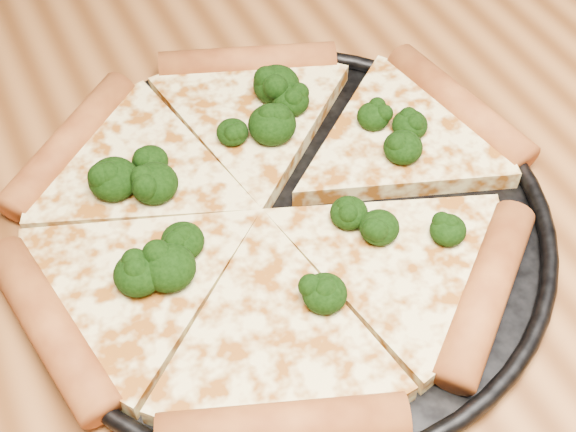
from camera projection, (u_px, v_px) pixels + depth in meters
name	position (u px, v px, depth m)	size (l,w,h in m)	color
dining_table	(433.00, 272.00, 0.64)	(1.20, 0.90, 0.75)	#9A5E2F
pizza_pan	(288.00, 224.00, 0.55)	(0.36, 0.36, 0.02)	black
pizza	(267.00, 209.00, 0.54)	(0.38, 0.36, 0.03)	#FFEB9C
broccoli_florets	(253.00, 177.00, 0.55)	(0.25, 0.21, 0.03)	black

